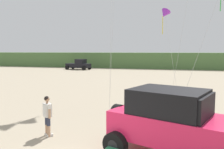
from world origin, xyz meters
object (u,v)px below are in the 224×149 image
jeep (176,123)px  distant_pickup (79,65)px  kite_yellow_diamond (165,14)px  person_watching (47,114)px

jeep → distant_pickup: 38.29m
jeep → distant_pickup: bearing=117.7°
jeep → kite_yellow_diamond: 13.58m
distant_pickup → kite_yellow_diamond: 27.78m
distant_pickup → person_watching: bearing=-69.0°
kite_yellow_diamond → distant_pickup: bearing=128.0°
jeep → person_watching: bearing=171.4°
jeep → kite_yellow_diamond: size_ratio=0.72×
distant_pickup → kite_yellow_diamond: (16.76, -21.44, 5.56)m
jeep → person_watching: (-5.10, 0.77, -0.26)m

